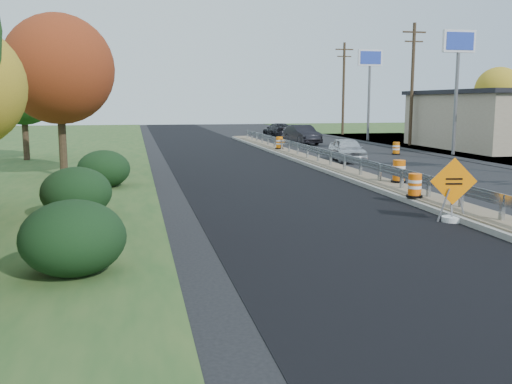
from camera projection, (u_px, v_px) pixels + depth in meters
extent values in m
plane|color=black|center=(428.00, 203.00, 19.47)|extent=(140.00, 140.00, 0.00)
cube|color=black|center=(246.00, 171.00, 28.22)|extent=(7.20, 120.00, 0.01)
cube|color=gray|center=(344.00, 172.00, 27.18)|extent=(1.60, 55.00, 0.18)
cube|color=brown|center=(344.00, 170.00, 27.16)|extent=(1.25, 55.00, 0.05)
cube|color=silver|center=(502.00, 207.00, 15.51)|extent=(0.10, 0.15, 0.70)
cube|color=silver|center=(461.00, 196.00, 17.44)|extent=(0.10, 0.15, 0.70)
cube|color=silver|center=(429.00, 186.00, 19.38)|extent=(0.10, 0.15, 0.70)
cube|color=silver|center=(402.00, 179.00, 21.31)|extent=(0.10, 0.15, 0.70)
cube|color=silver|center=(380.00, 172.00, 23.24)|extent=(0.10, 0.15, 0.70)
cube|color=silver|center=(361.00, 167.00, 25.17)|extent=(0.10, 0.15, 0.70)
cube|color=silver|center=(345.00, 162.00, 27.10)|extent=(0.10, 0.15, 0.70)
cube|color=silver|center=(331.00, 158.00, 29.04)|extent=(0.10, 0.15, 0.70)
cube|color=silver|center=(318.00, 155.00, 30.97)|extent=(0.10, 0.15, 0.70)
cube|color=silver|center=(307.00, 151.00, 32.90)|extent=(0.10, 0.15, 0.70)
cube|color=silver|center=(298.00, 149.00, 34.83)|extent=(0.10, 0.15, 0.70)
cube|color=silver|center=(289.00, 146.00, 36.77)|extent=(0.10, 0.15, 0.70)
cube|color=silver|center=(281.00, 144.00, 38.70)|extent=(0.10, 0.15, 0.70)
cube|color=silver|center=(274.00, 142.00, 40.63)|extent=(0.10, 0.15, 0.70)
cube|color=silver|center=(268.00, 140.00, 42.56)|extent=(0.10, 0.15, 0.70)
cube|color=silver|center=(262.00, 139.00, 44.49)|extent=(0.10, 0.15, 0.70)
cube|color=silver|center=(257.00, 137.00, 46.43)|extent=(0.10, 0.15, 0.70)
cube|color=silver|center=(252.00, 136.00, 48.36)|extent=(0.10, 0.15, 0.70)
cube|color=silver|center=(247.00, 134.00, 50.29)|extent=(0.10, 0.15, 0.70)
cube|color=silver|center=(337.00, 156.00, 28.04)|extent=(0.04, 46.00, 0.34)
cube|color=silver|center=(337.00, 158.00, 28.05)|extent=(0.06, 46.00, 0.03)
cube|color=silver|center=(337.00, 154.00, 28.03)|extent=(0.06, 46.00, 0.03)
cube|color=black|center=(444.00, 127.00, 41.01)|extent=(0.08, 7.20, 2.20)
cylinder|color=slate|center=(456.00, 102.00, 36.54)|extent=(0.22, 0.22, 6.80)
cube|color=white|center=(459.00, 41.00, 35.95)|extent=(2.20, 0.25, 1.40)
cube|color=#263FB2|center=(459.00, 41.00, 35.95)|extent=(1.90, 0.30, 1.10)
cylinder|color=slate|center=(369.00, 102.00, 50.07)|extent=(0.22, 0.22, 6.80)
cube|color=white|center=(370.00, 58.00, 49.47)|extent=(2.20, 0.25, 1.40)
cube|color=#263FB2|center=(370.00, 58.00, 49.47)|extent=(1.90, 0.30, 1.10)
cylinder|color=#473523|center=(412.00, 85.00, 44.27)|extent=(0.26, 0.26, 9.40)
cube|color=#473523|center=(414.00, 32.00, 43.65)|extent=(1.90, 0.12, 0.12)
cube|color=#473523|center=(414.00, 41.00, 43.76)|extent=(1.50, 0.10, 0.10)
cylinder|color=#473523|center=(343.00, 89.00, 58.77)|extent=(0.26, 0.26, 9.40)
cube|color=#473523|center=(344.00, 49.00, 58.14)|extent=(1.90, 0.12, 0.12)
cube|color=#473523|center=(344.00, 56.00, 58.25)|extent=(1.50, 0.10, 0.10)
ellipsoid|color=black|center=(73.00, 237.00, 11.30)|extent=(2.09, 2.09, 1.52)
ellipsoid|color=black|center=(76.00, 192.00, 16.99)|extent=(2.09, 2.09, 1.52)
ellipsoid|color=black|center=(104.00, 169.00, 22.89)|extent=(2.09, 2.09, 1.52)
cylinder|color=#473523|center=(63.00, 141.00, 26.20)|extent=(0.36, 0.36, 3.30)
sphere|color=maroon|center=(59.00, 69.00, 25.70)|extent=(4.95, 4.95, 4.95)
cylinder|color=#473523|center=(26.00, 136.00, 33.35)|extent=(0.36, 0.36, 2.86)
sphere|color=#1E4617|center=(23.00, 88.00, 32.91)|extent=(4.29, 4.29, 4.29)
cylinder|color=#473523|center=(496.00, 121.00, 57.40)|extent=(0.36, 0.36, 3.08)
sphere|color=gold|center=(498.00, 90.00, 56.93)|extent=(4.62, 4.62, 4.62)
cylinder|color=white|center=(452.00, 219.00, 16.36)|extent=(0.56, 0.56, 0.16)
cube|color=slate|center=(443.00, 205.00, 16.24)|extent=(0.33, 0.10, 0.97)
cube|color=slate|center=(461.00, 205.00, 16.35)|extent=(0.33, 0.10, 0.97)
cube|color=slate|center=(451.00, 205.00, 16.34)|extent=(0.09, 0.25, 0.99)
cube|color=orange|center=(454.00, 181.00, 16.19)|extent=(1.33, 0.28, 1.35)
cube|color=black|center=(454.00, 179.00, 16.16)|extent=(0.48, 0.10, 0.05)
cube|color=black|center=(454.00, 184.00, 16.18)|extent=(0.48, 0.10, 0.05)
cylinder|color=black|center=(414.00, 196.00, 19.25)|extent=(0.55, 0.55, 0.07)
cylinder|color=#F7630A|center=(415.00, 185.00, 19.19)|extent=(0.44, 0.44, 0.77)
cylinder|color=white|center=(415.00, 181.00, 19.17)|extent=(0.45, 0.45, 0.10)
cylinder|color=white|center=(415.00, 187.00, 19.20)|extent=(0.45, 0.45, 0.10)
cylinder|color=black|center=(399.00, 181.00, 22.81)|extent=(0.61, 0.61, 0.08)
cylinder|color=#D95D09|center=(399.00, 171.00, 22.75)|extent=(0.49, 0.49, 0.86)
cylinder|color=white|center=(399.00, 167.00, 22.72)|extent=(0.50, 0.50, 0.11)
cylinder|color=white|center=(399.00, 173.00, 22.76)|extent=(0.50, 0.50, 0.11)
cylinder|color=black|center=(279.00, 148.00, 38.98)|extent=(0.57, 0.57, 0.08)
cylinder|color=orange|center=(279.00, 143.00, 38.92)|extent=(0.45, 0.45, 0.79)
cylinder|color=white|center=(279.00, 141.00, 38.90)|extent=(0.47, 0.47, 0.10)
cylinder|color=white|center=(279.00, 144.00, 38.93)|extent=(0.47, 0.47, 0.10)
cylinder|color=black|center=(396.00, 154.00, 37.37)|extent=(0.55, 0.55, 0.07)
cylinder|color=orange|center=(396.00, 148.00, 37.30)|extent=(0.44, 0.44, 0.78)
cylinder|color=white|center=(396.00, 146.00, 37.28)|extent=(0.46, 0.46, 0.10)
cylinder|color=white|center=(396.00, 149.00, 37.32)|extent=(0.46, 0.46, 0.10)
imported|color=silver|center=(347.00, 150.00, 33.06)|extent=(2.00, 4.11, 1.35)
imported|color=black|center=(302.00, 134.00, 46.66)|extent=(2.13, 4.83, 1.54)
imported|color=black|center=(278.00, 130.00, 54.71)|extent=(2.19, 4.90, 1.40)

